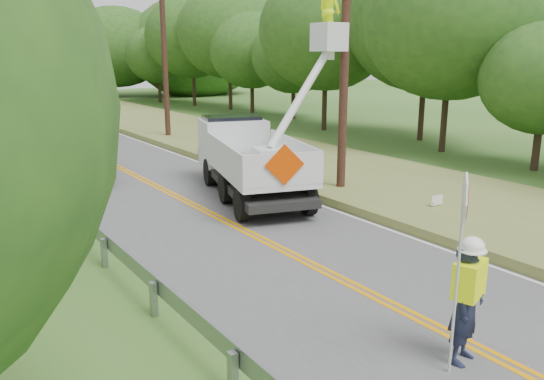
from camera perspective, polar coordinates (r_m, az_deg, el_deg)
ground at (r=10.43m, az=19.57°, el=-14.85°), size 140.00×140.00×0.00m
road at (r=21.20m, az=-12.26°, el=0.49°), size 7.20×96.00×0.03m
guardrail at (r=20.85m, az=-23.56°, el=0.92°), size 0.18×48.00×0.77m
utility_poles at (r=25.52m, az=-4.81°, el=14.95°), size 1.60×43.30×10.00m
tall_grass_verge at (r=24.62m, az=3.18°, el=3.02°), size 7.00×96.00×0.30m
treeline_right at (r=37.06m, az=5.32°, el=16.07°), size 10.88×55.43×10.74m
flagger at (r=9.33m, az=19.79°, el=-10.42°), size 1.17×0.70×3.24m
bucket_truck at (r=19.69m, az=-2.41°, el=4.46°), size 4.69×7.62×7.04m
suv_silver at (r=23.61m, az=-19.65°, el=3.40°), size 4.34×6.35×1.61m
suv_darkgrey at (r=33.43m, az=-23.35°, el=6.05°), size 2.68×5.82×1.65m
stop_sign_permanent at (r=24.06m, az=-25.73°, el=4.85°), size 0.47×0.24×2.41m
yard_sign at (r=17.57m, az=16.89°, el=-1.12°), size 0.44×0.08×0.64m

